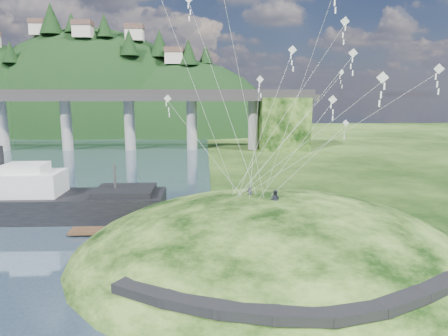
{
  "coord_description": "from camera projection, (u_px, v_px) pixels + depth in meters",
  "views": [
    {
      "loc": [
        2.23,
        -30.72,
        13.8
      ],
      "look_at": [
        4.0,
        6.0,
        7.0
      ],
      "focal_mm": 32.0,
      "sensor_mm": 36.0,
      "label": 1
    }
  ],
  "objects": [
    {
      "name": "footpath",
      "position": [
        297.0,
        301.0,
        22.98
      ],
      "size": [
        22.29,
        5.84,
        0.83
      ],
      "color": "black",
      "rests_on": "ground"
    },
    {
      "name": "kite_swarm",
      "position": [
        291.0,
        44.0,
        34.02
      ],
      "size": [
        21.29,
        15.45,
        16.97
      ],
      "color": "white",
      "rests_on": "ground"
    },
    {
      "name": "far_ridge",
      "position": [
        85.0,
        151.0,
        151.87
      ],
      "size": [
        153.0,
        70.0,
        94.5
      ],
      "color": "black",
      "rests_on": "ground"
    },
    {
      "name": "kite_flyers",
      "position": [
        268.0,
        189.0,
        34.24
      ],
      "size": [
        2.74,
        2.97,
        1.81
      ],
      "color": "#262733",
      "rests_on": "ground"
    },
    {
      "name": "grass_hill",
      "position": [
        271.0,
        270.0,
        35.19
      ],
      "size": [
        36.0,
        32.0,
        13.0
      ],
      "color": "black",
      "rests_on": "ground"
    },
    {
      "name": "wooden_dock",
      "position": [
        131.0,
        230.0,
        40.05
      ],
      "size": [
        11.98,
        1.96,
        0.86
      ],
      "color": "#3D2718",
      "rests_on": "ground"
    },
    {
      "name": "bridge",
      "position": [
        88.0,
        111.0,
        98.38
      ],
      "size": [
        160.0,
        11.0,
        15.0
      ],
      "color": "#2D2B2B",
      "rests_on": "ground"
    },
    {
      "name": "work_barge",
      "position": [
        54.0,
        200.0,
        44.78
      ],
      "size": [
        23.62,
        6.56,
        8.25
      ],
      "color": "black",
      "rests_on": "ground"
    },
    {
      "name": "ground",
      "position": [
        179.0,
        266.0,
        32.58
      ],
      "size": [
        320.0,
        320.0,
        0.0
      ],
      "primitive_type": "plane",
      "color": "black",
      "rests_on": "ground"
    }
  ]
}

